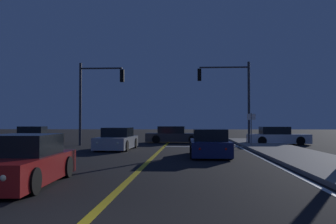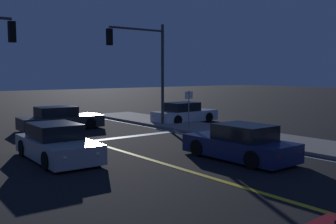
{
  "view_description": "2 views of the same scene",
  "coord_description": "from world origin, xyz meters",
  "px_view_note": "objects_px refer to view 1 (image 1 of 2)",
  "views": [
    {
      "loc": [
        1.75,
        -5.13,
        1.68
      ],
      "look_at": [
        0.29,
        19.51,
        2.36
      ],
      "focal_mm": 39.1,
      "sensor_mm": 36.0,
      "label": 1
    },
    {
      "loc": [
        -8.27,
        3.16,
        3.2
      ],
      "look_at": [
        -1.26,
        12.16,
        2.08
      ],
      "focal_mm": 41.68,
      "sensor_mm": 36.0,
      "label": 2
    }
  ],
  "objects_px": {
    "car_following_oncoming_navy": "(210,145)",
    "traffic_signal_far_left": "(96,91)",
    "car_distant_tail_white": "(277,137)",
    "car_parked_curb_charcoal": "(174,136)",
    "street_sign_corner": "(251,124)",
    "car_mid_block_silver": "(117,140)",
    "car_far_approaching_black": "(35,136)",
    "traffic_signal_near_right": "(231,90)",
    "car_side_waiting_red": "(21,163)"
  },
  "relations": [
    {
      "from": "car_distant_tail_white",
      "to": "car_mid_block_silver",
      "type": "distance_m",
      "value": 12.35
    },
    {
      "from": "car_far_approaching_black",
      "to": "traffic_signal_near_right",
      "type": "bearing_deg",
      "value": 83.53
    },
    {
      "from": "car_far_approaching_black",
      "to": "traffic_signal_far_left",
      "type": "height_order",
      "value": "traffic_signal_far_left"
    },
    {
      "from": "car_following_oncoming_navy",
      "to": "car_distant_tail_white",
      "type": "xyz_separation_m",
      "value": [
        5.58,
        9.81,
        -0.0
      ]
    },
    {
      "from": "car_parked_curb_charcoal",
      "to": "car_side_waiting_red",
      "type": "xyz_separation_m",
      "value": [
        -3.3,
        -20.08,
        -0.0
      ]
    },
    {
      "from": "traffic_signal_far_left",
      "to": "street_sign_corner",
      "type": "relative_size",
      "value": 2.61
    },
    {
      "from": "car_side_waiting_red",
      "to": "traffic_signal_far_left",
      "type": "xyz_separation_m",
      "value": [
        -2.23,
        16.33,
        3.35
      ]
    },
    {
      "from": "car_side_waiting_red",
      "to": "car_distant_tail_white",
      "type": "distance_m",
      "value": 21.33
    },
    {
      "from": "car_mid_block_silver",
      "to": "car_side_waiting_red",
      "type": "bearing_deg",
      "value": 91.52
    },
    {
      "from": "car_mid_block_silver",
      "to": "street_sign_corner",
      "type": "bearing_deg",
      "value": -163.02
    },
    {
      "from": "car_distant_tail_white",
      "to": "car_mid_block_silver",
      "type": "height_order",
      "value": "same"
    },
    {
      "from": "car_parked_curb_charcoal",
      "to": "car_distant_tail_white",
      "type": "bearing_deg",
      "value": 78.93
    },
    {
      "from": "street_sign_corner",
      "to": "traffic_signal_near_right",
      "type": "bearing_deg",
      "value": 110.1
    },
    {
      "from": "car_side_waiting_red",
      "to": "car_mid_block_silver",
      "type": "relative_size",
      "value": 0.99
    },
    {
      "from": "car_parked_curb_charcoal",
      "to": "car_mid_block_silver",
      "type": "height_order",
      "value": "same"
    },
    {
      "from": "car_following_oncoming_navy",
      "to": "car_far_approaching_black",
      "type": "height_order",
      "value": "same"
    },
    {
      "from": "car_following_oncoming_navy",
      "to": "traffic_signal_near_right",
      "type": "bearing_deg",
      "value": 76.77
    },
    {
      "from": "car_parked_curb_charcoal",
      "to": "car_mid_block_silver",
      "type": "bearing_deg",
      "value": -20.95
    },
    {
      "from": "car_parked_curb_charcoal",
      "to": "street_sign_corner",
      "type": "xyz_separation_m",
      "value": [
        5.33,
        -5.15,
        0.96
      ]
    },
    {
      "from": "car_following_oncoming_navy",
      "to": "car_parked_curb_charcoal",
      "type": "xyz_separation_m",
      "value": [
        -2.22,
        11.67,
        0.0
      ]
    },
    {
      "from": "car_distant_tail_white",
      "to": "street_sign_corner",
      "type": "xyz_separation_m",
      "value": [
        -2.47,
        -3.28,
        0.96
      ]
    },
    {
      "from": "traffic_signal_far_left",
      "to": "traffic_signal_near_right",
      "type": "bearing_deg",
      "value": 8.1
    },
    {
      "from": "car_far_approaching_black",
      "to": "traffic_signal_far_left",
      "type": "xyz_separation_m",
      "value": [
        5.5,
        -2.41,
        3.35
      ]
    },
    {
      "from": "car_distant_tail_white",
      "to": "traffic_signal_far_left",
      "type": "distance_m",
      "value": 13.87
    },
    {
      "from": "car_distant_tail_white",
      "to": "traffic_signal_far_left",
      "type": "bearing_deg",
      "value": -83.44
    },
    {
      "from": "car_parked_curb_charcoal",
      "to": "street_sign_corner",
      "type": "bearing_deg",
      "value": 48.4
    },
    {
      "from": "car_parked_curb_charcoal",
      "to": "car_distant_tail_white",
      "type": "distance_m",
      "value": 8.02
    },
    {
      "from": "car_side_waiting_red",
      "to": "car_far_approaching_black",
      "type": "xyz_separation_m",
      "value": [
        -7.73,
        18.73,
        -0.0
      ]
    },
    {
      "from": "street_sign_corner",
      "to": "car_following_oncoming_navy",
      "type": "bearing_deg",
      "value": -115.51
    },
    {
      "from": "car_distant_tail_white",
      "to": "car_far_approaching_black",
      "type": "xyz_separation_m",
      "value": [
        -18.83,
        0.52,
        -0.0
      ]
    },
    {
      "from": "car_following_oncoming_navy",
      "to": "street_sign_corner",
      "type": "distance_m",
      "value": 7.29
    },
    {
      "from": "car_mid_block_silver",
      "to": "traffic_signal_near_right",
      "type": "bearing_deg",
      "value": -143.95
    },
    {
      "from": "car_following_oncoming_navy",
      "to": "traffic_signal_far_left",
      "type": "height_order",
      "value": "traffic_signal_far_left"
    },
    {
      "from": "car_far_approaching_black",
      "to": "street_sign_corner",
      "type": "xyz_separation_m",
      "value": [
        16.36,
        -3.81,
        0.96
      ]
    },
    {
      "from": "car_mid_block_silver",
      "to": "car_far_approaching_black",
      "type": "distance_m",
      "value": 9.92
    },
    {
      "from": "car_far_approaching_black",
      "to": "traffic_signal_near_right",
      "type": "height_order",
      "value": "traffic_signal_near_right"
    },
    {
      "from": "car_side_waiting_red",
      "to": "car_parked_curb_charcoal",
      "type": "bearing_deg",
      "value": -102.13
    },
    {
      "from": "car_mid_block_silver",
      "to": "car_far_approaching_black",
      "type": "bearing_deg",
      "value": -36.12
    },
    {
      "from": "car_mid_block_silver",
      "to": "traffic_signal_near_right",
      "type": "xyz_separation_m",
      "value": [
        7.52,
        5.1,
        3.52
      ]
    },
    {
      "from": "car_parked_curb_charcoal",
      "to": "traffic_signal_near_right",
      "type": "distance_m",
      "value": 6.04
    },
    {
      "from": "car_mid_block_silver",
      "to": "traffic_signal_far_left",
      "type": "height_order",
      "value": "traffic_signal_far_left"
    },
    {
      "from": "car_mid_block_silver",
      "to": "street_sign_corner",
      "type": "height_order",
      "value": "street_sign_corner"
    },
    {
      "from": "traffic_signal_near_right",
      "to": "car_parked_curb_charcoal",
      "type": "bearing_deg",
      "value": -28.58
    },
    {
      "from": "street_sign_corner",
      "to": "car_mid_block_silver",
      "type": "bearing_deg",
      "value": -164.92
    },
    {
      "from": "car_mid_block_silver",
      "to": "traffic_signal_near_right",
      "type": "height_order",
      "value": "traffic_signal_near_right"
    },
    {
      "from": "street_sign_corner",
      "to": "car_far_approaching_black",
      "type": "bearing_deg",
      "value": 166.9
    },
    {
      "from": "street_sign_corner",
      "to": "car_distant_tail_white",
      "type": "bearing_deg",
      "value": 53.09
    },
    {
      "from": "car_mid_block_silver",
      "to": "traffic_signal_near_right",
      "type": "distance_m",
      "value": 9.75
    },
    {
      "from": "car_following_oncoming_navy",
      "to": "car_distant_tail_white",
      "type": "relative_size",
      "value": 0.99
    },
    {
      "from": "car_parked_curb_charcoal",
      "to": "traffic_signal_near_right",
      "type": "xyz_separation_m",
      "value": [
        4.31,
        -2.35,
        3.52
      ]
    }
  ]
}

